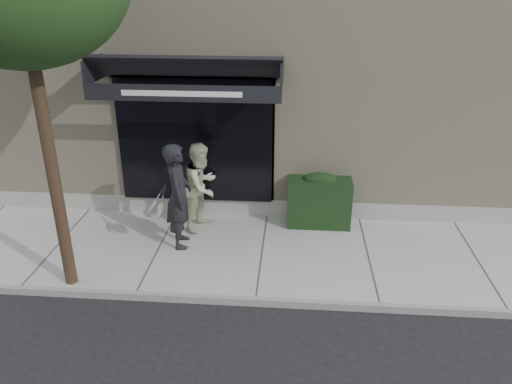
{
  "coord_description": "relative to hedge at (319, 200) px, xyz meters",
  "views": [
    {
      "loc": [
        0.54,
        -8.26,
        4.99
      ],
      "look_at": [
        -0.17,
        0.6,
        1.08
      ],
      "focal_mm": 35.0,
      "sensor_mm": 36.0,
      "label": 1
    }
  ],
  "objects": [
    {
      "name": "hedge",
      "position": [
        0.0,
        0.0,
        0.0
      ],
      "size": [
        1.3,
        0.7,
        1.14
      ],
      "color": "black",
      "rests_on": "sidewalk"
    },
    {
      "name": "pedestrian_front",
      "position": [
        -2.69,
        -1.11,
        0.49
      ],
      "size": [
        0.86,
        0.84,
        2.05
      ],
      "color": "black",
      "rests_on": "sidewalk"
    },
    {
      "name": "curb",
      "position": [
        -1.1,
        -2.8,
        -0.59
      ],
      "size": [
        20.0,
        0.1,
        0.14
      ],
      "primitive_type": "cube",
      "color": "gray",
      "rests_on": "ground"
    },
    {
      "name": "pedestrian_back",
      "position": [
        -2.39,
        -0.35,
        0.37
      ],
      "size": [
        0.97,
        1.08,
        1.82
      ],
      "color": "#BDBE98",
      "rests_on": "sidewalk"
    },
    {
      "name": "sidewalk",
      "position": [
        -1.1,
        -1.25,
        -0.6
      ],
      "size": [
        20.0,
        3.0,
        0.12
      ],
      "primitive_type": "cube",
      "color": "#999994",
      "rests_on": "ground"
    },
    {
      "name": "ground",
      "position": [
        -1.1,
        -1.25,
        -0.66
      ],
      "size": [
        80.0,
        80.0,
        0.0
      ],
      "primitive_type": "plane",
      "color": "black",
      "rests_on": "ground"
    },
    {
      "name": "building_facade",
      "position": [
        -1.11,
        3.71,
        2.08
      ],
      "size": [
        14.3,
        8.04,
        5.64
      ],
      "color": "#BCAE8F",
      "rests_on": "ground"
    }
  ]
}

